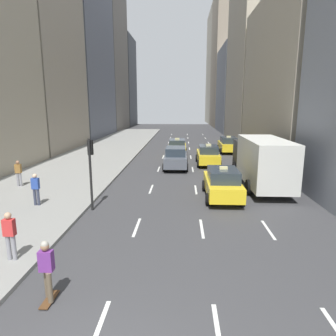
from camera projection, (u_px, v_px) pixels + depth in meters
sidewalk_left at (100, 154)px, 31.80m from camera, size 8.00×66.00×0.15m
lane_markings at (192, 163)px, 27.45m from camera, size 5.72×56.00×0.01m
building_row_left at (75, 39)px, 43.21m from camera, size 6.00×80.23×35.43m
building_row_right at (241, 62)px, 53.28m from camera, size 6.00×95.98×30.92m
taxi_lead at (222, 183)px, 16.77m from camera, size 2.02×4.40×1.87m
taxi_second at (208, 155)px, 26.31m from camera, size 2.02×4.40×1.87m
taxi_third at (177, 147)px, 30.97m from camera, size 2.02×4.40×1.87m
taxi_fourth at (228, 145)px, 33.19m from camera, size 2.02×4.40×1.87m
sedan_black_near at (176, 158)px, 24.80m from camera, size 2.02×4.53×1.80m
box_truck at (261, 160)px, 19.32m from camera, size 2.58×8.40×3.15m
skateboarder at (47, 269)px, 7.85m from camera, size 0.36×0.80×1.75m
pedestrian_near_curb at (10, 234)px, 9.73m from camera, size 0.36×0.22×1.65m
pedestrian_mid_block at (36, 188)px, 15.14m from camera, size 0.36×0.22×1.65m
pedestrian_far_walking at (19, 172)px, 18.71m from camera, size 0.36×0.22×1.65m
traffic_light_pole at (91, 163)px, 14.63m from camera, size 0.24×0.42×3.60m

